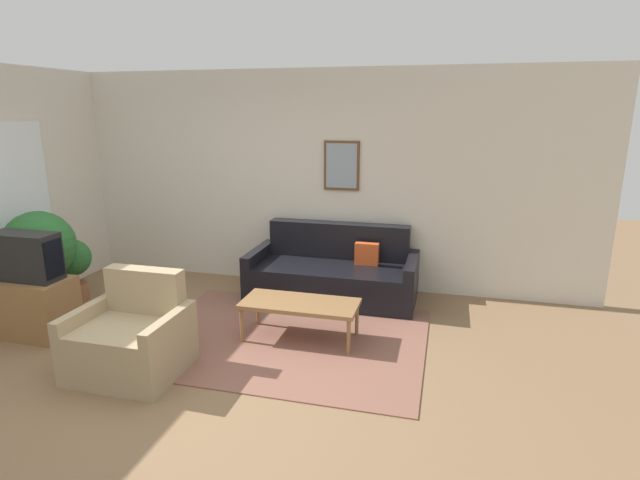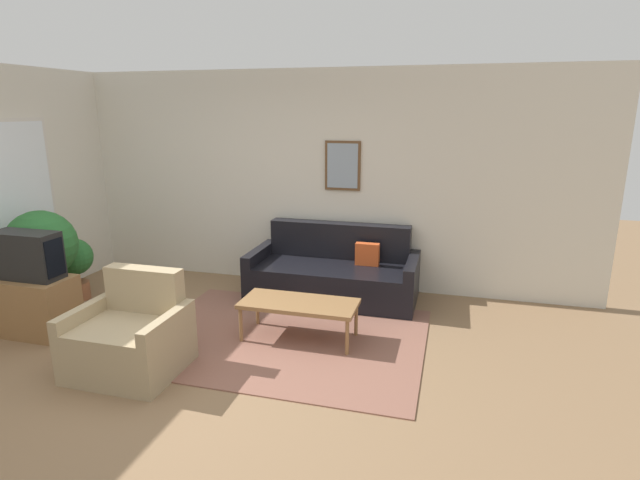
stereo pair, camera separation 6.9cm
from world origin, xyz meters
name	(u,v)px [view 2 (the right image)]	position (x,y,z in m)	size (l,w,h in m)	color
ground_plane	(172,376)	(0.00, 0.00, 0.00)	(16.00, 16.00, 0.00)	#846647
area_rug	(285,338)	(0.69, 0.94, 0.01)	(2.74, 2.11, 0.01)	brown
wall_back	(276,179)	(0.01, 2.65, 1.35)	(8.00, 0.09, 2.70)	beige
couch	(334,274)	(0.90, 2.19, 0.29)	(1.99, 0.90, 0.86)	black
coffee_table	(299,305)	(0.84, 0.97, 0.36)	(1.14, 0.50, 0.40)	olive
tv_stand	(34,306)	(-1.79, 0.40, 0.30)	(0.80, 0.46, 0.59)	olive
tv	(27,255)	(-1.79, 0.40, 0.83)	(0.68, 0.28, 0.47)	black
armchair	(131,339)	(-0.39, 0.01, 0.29)	(0.90, 0.76, 0.85)	tan
potted_plant_tall	(41,246)	(-2.04, 0.84, 0.78)	(0.74, 0.74, 1.17)	beige
potted_plant_by_window	(67,262)	(-2.21, 1.35, 0.44)	(0.39, 0.39, 0.69)	#935638
potted_plant_small	(74,262)	(-2.06, 1.31, 0.46)	(0.43, 0.43, 0.74)	#935638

